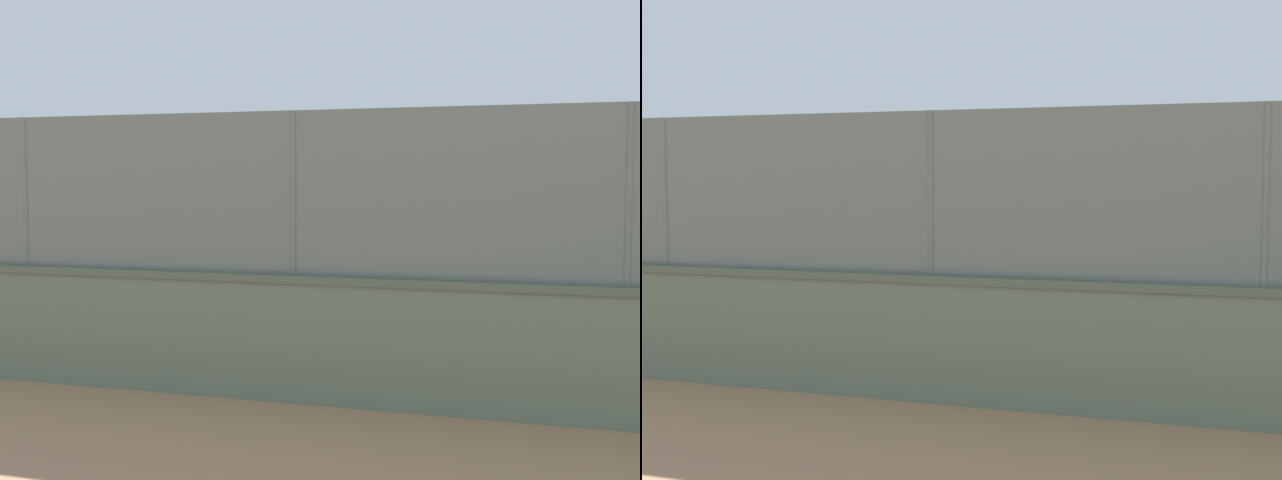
{
  "view_description": "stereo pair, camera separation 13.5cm",
  "coord_description": "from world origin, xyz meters",
  "views": [
    {
      "loc": [
        -3.73,
        19.48,
        2.31
      ],
      "look_at": [
        0.9,
        6.62,
        1.34
      ],
      "focal_mm": 48.08,
      "sensor_mm": 36.0,
      "label": 1
    },
    {
      "loc": [
        -3.85,
        19.43,
        2.31
      ],
      "look_at": [
        0.9,
        6.62,
        1.34
      ],
      "focal_mm": 48.08,
      "sensor_mm": 36.0,
      "label": 2
    }
  ],
  "objects": [
    {
      "name": "perimeter_wall",
      "position": [
        2.76,
        11.38,
        0.67
      ],
      "size": [
        26.55,
        1.27,
        1.33
      ],
      "color": "slate",
      "rests_on": "ground_plane"
    },
    {
      "name": "player_baseline_waiting",
      "position": [
        -1.5,
        2.71,
        0.95
      ],
      "size": [
        0.73,
        1.07,
        1.62
      ],
      "color": "#B2B2B2",
      "rests_on": "ground_plane"
    },
    {
      "name": "sports_ball",
      "position": [
        -3.46,
        7.76,
        0.96
      ],
      "size": [
        0.24,
        0.24,
        0.24
      ],
      "primitive_type": "sphere",
      "color": "yellow"
    },
    {
      "name": "player_near_wall_returning",
      "position": [
        4.93,
        1.66,
        0.96
      ],
      "size": [
        0.88,
        0.73,
        1.63
      ],
      "color": "navy",
      "rests_on": "ground_plane"
    },
    {
      "name": "ground_plane",
      "position": [
        0.0,
        0.0,
        0.0
      ],
      "size": [
        260.0,
        260.0,
        0.0
      ],
      "primitive_type": "plane",
      "color": "tan"
    },
    {
      "name": "fence_panel_on_wall",
      "position": [
        2.76,
        11.38,
        2.17
      ],
      "size": [
        26.08,
        0.99,
        1.69
      ],
      "color": "slate",
      "rests_on": "perimeter_wall"
    },
    {
      "name": "player_foreground_swinging",
      "position": [
        -3.18,
        5.56,
        1.01
      ],
      "size": [
        0.82,
        1.14,
        1.7
      ],
      "color": "navy",
      "rests_on": "ground_plane"
    }
  ]
}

